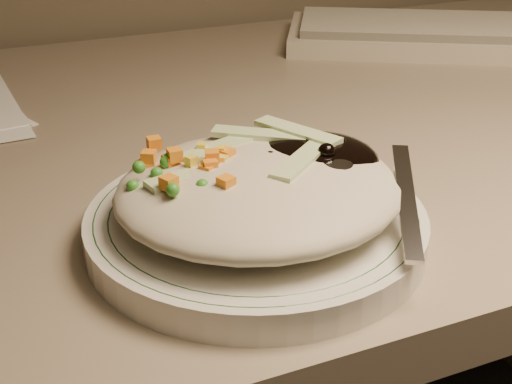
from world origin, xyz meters
name	(u,v)px	position (x,y,z in m)	size (l,w,h in m)	color
desk	(272,280)	(0.00, 1.38, 0.54)	(1.40, 0.70, 0.74)	#7E6F5B
plate	(256,226)	(-0.11, 1.16, 0.75)	(0.23, 0.23, 0.02)	silver
plate_rim	(256,213)	(-0.11, 1.16, 0.76)	(0.22, 0.22, 0.00)	#144723
meal	(263,184)	(-0.11, 1.16, 0.78)	(0.21, 0.19, 0.05)	#B9B096
keyboard	(466,35)	(0.33, 1.50, 0.76)	(0.48, 0.36, 0.03)	#B6AC95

